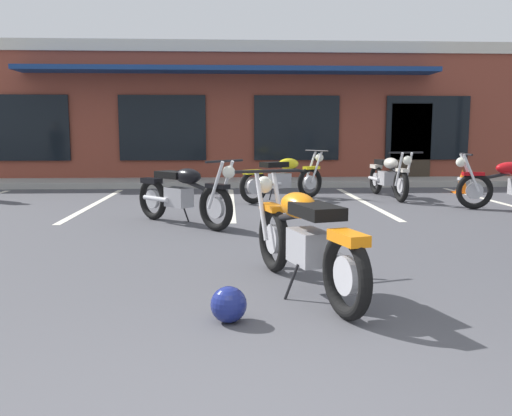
% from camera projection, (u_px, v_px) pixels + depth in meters
% --- Properties ---
extents(ground_plane, '(80.00, 80.00, 0.00)m').
position_uv_depth(ground_plane, '(234.00, 257.00, 5.87)').
color(ground_plane, '#47474C').
extents(sidewalk_kerb, '(22.00, 1.80, 0.14)m').
position_uv_depth(sidewalk_kerb, '(230.00, 182.00, 13.95)').
color(sidewalk_kerb, '#A8A59E').
rests_on(sidewalk_kerb, ground_plane).
extents(brick_storefront_building, '(17.72, 7.09, 3.71)m').
position_uv_depth(brick_storefront_building, '(230.00, 116.00, 17.39)').
color(brick_storefront_building, brown).
rests_on(brick_storefront_building, ground_plane).
extents(painted_stall_lines, '(10.38, 4.80, 0.01)m').
position_uv_depth(painted_stall_lines, '(231.00, 203.00, 10.40)').
color(painted_stall_lines, silver).
rests_on(painted_stall_lines, ground_plane).
extents(motorcycle_foreground_classic, '(0.95, 2.06, 0.98)m').
position_uv_depth(motorcycle_foreground_classic, '(304.00, 237.00, 4.57)').
color(motorcycle_foreground_classic, black).
rests_on(motorcycle_foreground_classic, ground_plane).
extents(motorcycle_silver_naked, '(0.66, 2.11, 0.98)m').
position_uv_depth(motorcycle_silver_naked, '(388.00, 175.00, 11.10)').
color(motorcycle_silver_naked, black).
rests_on(motorcycle_silver_naked, ground_plane).
extents(motorcycle_green_cafe_racer, '(1.83, 1.42, 0.98)m').
position_uv_depth(motorcycle_green_cafe_racer, '(284.00, 177.00, 10.68)').
color(motorcycle_green_cafe_racer, black).
rests_on(motorcycle_green_cafe_racer, ground_plane).
extents(motorcycle_orange_scrambler, '(1.62, 1.68, 0.98)m').
position_uv_depth(motorcycle_orange_scrambler, '(183.00, 193.00, 7.84)').
color(motorcycle_orange_scrambler, black).
rests_on(motorcycle_orange_scrambler, ground_plane).
extents(helmet_on_pavement, '(0.26, 0.26, 0.26)m').
position_uv_depth(helmet_on_pavement, '(229.00, 304.00, 3.85)').
color(helmet_on_pavement, navy).
rests_on(helmet_on_pavement, ground_plane).
extents(traffic_cone, '(0.34, 0.34, 0.53)m').
position_uv_depth(traffic_cone, '(462.00, 182.00, 12.00)').
color(traffic_cone, orange).
rests_on(traffic_cone, ground_plane).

